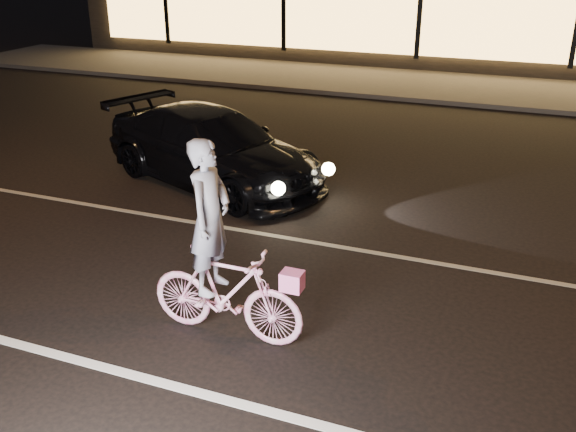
% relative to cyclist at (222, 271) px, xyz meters
% --- Properties ---
extents(ground, '(90.00, 90.00, 0.00)m').
position_rel_cyclist_xyz_m(ground, '(-0.93, 0.52, -0.78)').
color(ground, black).
rests_on(ground, ground).
extents(lane_stripe_near, '(60.00, 0.12, 0.01)m').
position_rel_cyclist_xyz_m(lane_stripe_near, '(-0.93, -0.98, -0.78)').
color(lane_stripe_near, silver).
rests_on(lane_stripe_near, ground).
extents(lane_stripe_far, '(60.00, 0.10, 0.01)m').
position_rel_cyclist_xyz_m(lane_stripe_far, '(-0.93, 2.52, -0.78)').
color(lane_stripe_far, gray).
rests_on(lane_stripe_far, ground).
extents(sidewalk, '(30.00, 4.00, 0.12)m').
position_rel_cyclist_xyz_m(sidewalk, '(-0.93, 13.52, -0.72)').
color(sidewalk, '#383533').
rests_on(sidewalk, ground).
extents(cyclist, '(1.74, 0.60, 2.19)m').
position_rel_cyclist_xyz_m(cyclist, '(0.00, 0.00, 0.00)').
color(cyclist, '#DF3B88').
rests_on(cyclist, ground).
extents(sedan, '(4.76, 3.24, 1.28)m').
position_rel_cyclist_xyz_m(sedan, '(-2.31, 4.20, -0.14)').
color(sedan, black).
rests_on(sedan, ground).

